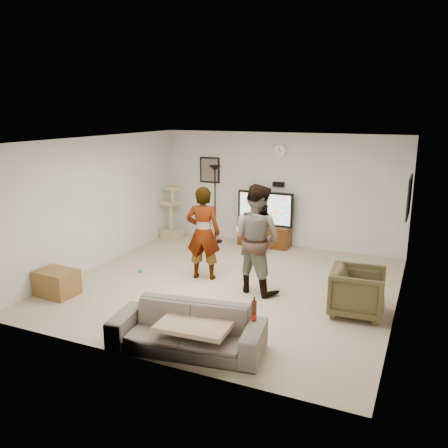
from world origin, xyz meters
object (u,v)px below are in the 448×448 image
at_px(person_right, 257,239).
at_px(armchair, 357,292).
at_px(cat_tree, 171,212).
at_px(tv, 265,209).
at_px(person_left, 203,233).
at_px(sofa, 187,329).
at_px(beer_bottle, 254,311).
at_px(tv_stand, 265,235).
at_px(floor_lamp, 215,205).
at_px(side_table, 57,283).

relative_size(person_right, armchair, 2.32).
bearing_deg(person_right, cat_tree, -21.35).
xyz_separation_m(tv, cat_tree, (-2.24, -0.30, -0.22)).
height_order(tv, person_left, person_left).
height_order(person_left, sofa, person_left).
height_order(beer_bottle, armchair, beer_bottle).
distance_m(person_right, beer_bottle, 2.36).
height_order(tv, sofa, tv).
bearing_deg(tv_stand, beer_bottle, -72.15).
height_order(tv_stand, floor_lamp, floor_lamp).
bearing_deg(armchair, tv_stand, 36.70).
bearing_deg(tv_stand, cat_tree, -172.42).
bearing_deg(sofa, person_right, 78.51).
xyz_separation_m(floor_lamp, armchair, (3.59, -2.66, -0.52)).
bearing_deg(side_table, floor_lamp, 75.26).
relative_size(person_left, armchair, 2.14).
xyz_separation_m(tv, side_table, (-2.17, -4.11, -0.64)).
bearing_deg(tv, tv_stand, 180.00).
relative_size(person_left, sofa, 0.86).
distance_m(cat_tree, sofa, 5.36).
bearing_deg(person_left, floor_lamp, -82.87).
xyz_separation_m(tv_stand, tv, (0.00, 0.00, 0.61)).
xyz_separation_m(sofa, side_table, (-2.82, 0.69, -0.07)).
relative_size(floor_lamp, person_left, 1.04).
xyz_separation_m(person_right, side_table, (-2.92, -1.52, -0.70)).
bearing_deg(floor_lamp, person_right, -51.71).
xyz_separation_m(tv_stand, side_table, (-2.17, -4.11, -0.03)).
height_order(sofa, side_table, sofa).
bearing_deg(beer_bottle, person_right, 109.71).
relative_size(floor_lamp, side_table, 2.76).
bearing_deg(person_right, beer_bottle, 125.75).
bearing_deg(beer_bottle, person_left, 127.97).
bearing_deg(cat_tree, side_table, -88.96).
relative_size(cat_tree, side_table, 1.98).
xyz_separation_m(cat_tree, sofa, (2.89, -4.50, -0.35)).
height_order(tv_stand, person_right, person_right).
height_order(tv_stand, beer_bottle, beer_bottle).
relative_size(floor_lamp, person_right, 0.96).
bearing_deg(tv, sofa, -82.31).
height_order(person_right, sofa, person_right).
xyz_separation_m(floor_lamp, beer_bottle, (2.69, -4.61, -0.18)).
xyz_separation_m(person_right, beer_bottle, (0.79, -2.21, -0.22)).
xyz_separation_m(floor_lamp, person_left, (0.81, -2.21, -0.04)).
distance_m(tv, floor_lamp, 1.16).
bearing_deg(floor_lamp, sofa, -68.80).
distance_m(tv_stand, floor_lamp, 1.32).
bearing_deg(tv_stand, sofa, -82.31).
bearing_deg(tv, beer_bottle, -72.15).
distance_m(beer_bottle, armchair, 2.18).
distance_m(tv_stand, person_left, 2.50).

